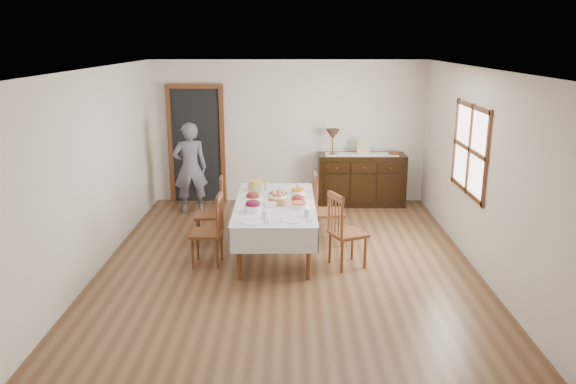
{
  "coord_description": "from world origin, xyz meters",
  "views": [
    {
      "loc": [
        0.04,
        -7.23,
        2.96
      ],
      "look_at": [
        0.0,
        0.1,
        0.95
      ],
      "focal_mm": 35.0,
      "sensor_mm": 36.0,
      "label": 1
    }
  ],
  "objects_px": {
    "dining_table": "(275,209)",
    "chair_right_far": "(325,208)",
    "table_lamp": "(333,135)",
    "chair_right_near": "(344,230)",
    "chair_left_far": "(213,211)",
    "sideboard": "(361,179)",
    "person": "(190,165)",
    "chair_left_near": "(210,229)"
  },
  "relations": [
    {
      "from": "chair_left_near",
      "to": "chair_left_far",
      "type": "xyz_separation_m",
      "value": [
        -0.07,
        0.78,
        0.02
      ]
    },
    {
      "from": "chair_left_far",
      "to": "person",
      "type": "bearing_deg",
      "value": -164.9
    },
    {
      "from": "sideboard",
      "to": "table_lamp",
      "type": "xyz_separation_m",
      "value": [
        -0.54,
        -0.03,
        0.82
      ]
    },
    {
      "from": "person",
      "to": "table_lamp",
      "type": "xyz_separation_m",
      "value": [
        2.49,
        0.48,
        0.45
      ]
    },
    {
      "from": "chair_left_far",
      "to": "table_lamp",
      "type": "xyz_separation_m",
      "value": [
        1.89,
        2.05,
        0.79
      ]
    },
    {
      "from": "chair_left_far",
      "to": "sideboard",
      "type": "bearing_deg",
      "value": 124.96
    },
    {
      "from": "chair_right_far",
      "to": "table_lamp",
      "type": "bearing_deg",
      "value": -9.11
    },
    {
      "from": "dining_table",
      "to": "chair_right_far",
      "type": "height_order",
      "value": "chair_right_far"
    },
    {
      "from": "person",
      "to": "table_lamp",
      "type": "relative_size",
      "value": 3.7
    },
    {
      "from": "dining_table",
      "to": "sideboard",
      "type": "xyz_separation_m",
      "value": [
        1.51,
        2.45,
        -0.18
      ]
    },
    {
      "from": "dining_table",
      "to": "table_lamp",
      "type": "height_order",
      "value": "table_lamp"
    },
    {
      "from": "chair_right_near",
      "to": "person",
      "type": "distance_m",
      "value": 3.45
    },
    {
      "from": "chair_left_near",
      "to": "sideboard",
      "type": "relative_size",
      "value": 0.63
    },
    {
      "from": "chair_right_far",
      "to": "chair_right_near",
      "type": "bearing_deg",
      "value": -169.29
    },
    {
      "from": "dining_table",
      "to": "person",
      "type": "height_order",
      "value": "person"
    },
    {
      "from": "person",
      "to": "table_lamp",
      "type": "height_order",
      "value": "person"
    },
    {
      "from": "chair_right_far",
      "to": "person",
      "type": "relative_size",
      "value": 0.63
    },
    {
      "from": "chair_right_near",
      "to": "chair_left_far",
      "type": "bearing_deg",
      "value": 42.38
    },
    {
      "from": "chair_left_far",
      "to": "person",
      "type": "relative_size",
      "value": 0.59
    },
    {
      "from": "sideboard",
      "to": "person",
      "type": "height_order",
      "value": "person"
    },
    {
      "from": "chair_right_near",
      "to": "chair_right_far",
      "type": "height_order",
      "value": "chair_right_far"
    },
    {
      "from": "dining_table",
      "to": "chair_right_far",
      "type": "relative_size",
      "value": 2.04
    },
    {
      "from": "dining_table",
      "to": "sideboard",
      "type": "height_order",
      "value": "sideboard"
    },
    {
      "from": "dining_table",
      "to": "chair_right_near",
      "type": "bearing_deg",
      "value": -27.95
    },
    {
      "from": "chair_right_near",
      "to": "sideboard",
      "type": "distance_m",
      "value": 2.98
    },
    {
      "from": "person",
      "to": "dining_table",
      "type": "bearing_deg",
      "value": 113.47
    },
    {
      "from": "chair_right_near",
      "to": "sideboard",
      "type": "xyz_separation_m",
      "value": [
        0.58,
        2.93,
        -0.05
      ]
    },
    {
      "from": "sideboard",
      "to": "table_lamp",
      "type": "distance_m",
      "value": 0.99
    },
    {
      "from": "chair_left_far",
      "to": "chair_right_far",
      "type": "bearing_deg",
      "value": 86.14
    },
    {
      "from": "chair_right_near",
      "to": "table_lamp",
      "type": "relative_size",
      "value": 2.23
    },
    {
      "from": "sideboard",
      "to": "chair_left_near",
      "type": "bearing_deg",
      "value": -129.6
    },
    {
      "from": "chair_right_far",
      "to": "chair_left_near",
      "type": "bearing_deg",
      "value": 115.36
    },
    {
      "from": "chair_left_near",
      "to": "chair_right_near",
      "type": "xyz_separation_m",
      "value": [
        1.79,
        -0.07,
        0.02
      ]
    },
    {
      "from": "chair_left_far",
      "to": "sideboard",
      "type": "distance_m",
      "value": 3.2
    },
    {
      "from": "dining_table",
      "to": "chair_right_far",
      "type": "xyz_separation_m",
      "value": [
        0.72,
        0.41,
        -0.12
      ]
    },
    {
      "from": "chair_left_far",
      "to": "chair_left_near",
      "type": "bearing_deg",
      "value": -0.45
    },
    {
      "from": "chair_left_near",
      "to": "chair_left_far",
      "type": "distance_m",
      "value": 0.78
    },
    {
      "from": "dining_table",
      "to": "chair_left_far",
      "type": "distance_m",
      "value": 1.01
    },
    {
      "from": "chair_right_far",
      "to": "sideboard",
      "type": "relative_size",
      "value": 0.68
    },
    {
      "from": "chair_left_near",
      "to": "chair_left_far",
      "type": "relative_size",
      "value": 0.97
    },
    {
      "from": "dining_table",
      "to": "sideboard",
      "type": "distance_m",
      "value": 2.88
    },
    {
      "from": "chair_right_near",
      "to": "table_lamp",
      "type": "xyz_separation_m",
      "value": [
        0.04,
        2.89,
        0.78
      ]
    }
  ]
}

